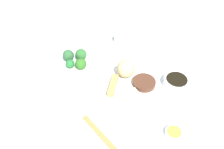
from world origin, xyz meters
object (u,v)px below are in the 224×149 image
(main_plate, at_px, (128,87))
(chopsticks_pair, at_px, (102,137))
(sauce_ramekin_hot_mustard, at_px, (174,133))
(broccoli_plate, at_px, (75,65))
(teacup, at_px, (119,38))
(soy_sauce_bowl, at_px, (176,82))

(main_plate, xyz_separation_m, chopsticks_pair, (-0.17, -0.20, -0.00))
(sauce_ramekin_hot_mustard, height_order, chopsticks_pair, sauce_ramekin_hot_mustard)
(broccoli_plate, distance_m, teacup, 0.30)
(sauce_ramekin_hot_mustard, xyz_separation_m, teacup, (-0.03, 0.61, 0.01))
(main_plate, distance_m, sauce_ramekin_hot_mustard, 0.28)
(broccoli_plate, distance_m, sauce_ramekin_hot_mustard, 0.56)
(soy_sauce_bowl, relative_size, teacup, 1.94)
(teacup, relative_size, chopsticks_pair, 0.25)
(main_plate, distance_m, teacup, 0.35)
(main_plate, height_order, sauce_ramekin_hot_mustard, sauce_ramekin_hot_mustard)
(main_plate, height_order, chopsticks_pair, main_plate)
(main_plate, xyz_separation_m, soy_sauce_bowl, (0.21, -0.03, 0.01))
(chopsticks_pair, bearing_deg, broccoli_plate, 95.50)
(main_plate, height_order, broccoli_plate, main_plate)
(teacup, distance_m, chopsticks_pair, 0.59)
(soy_sauce_bowl, height_order, chopsticks_pair, soy_sauce_bowl)
(chopsticks_pair, bearing_deg, soy_sauce_bowl, 24.31)
(soy_sauce_bowl, bearing_deg, chopsticks_pair, -155.69)
(teacup, bearing_deg, main_plate, -99.78)
(sauce_ramekin_hot_mustard, relative_size, teacup, 1.10)
(sauce_ramekin_hot_mustard, bearing_deg, broccoli_plate, 121.93)
(main_plate, bearing_deg, soy_sauce_bowl, -9.46)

